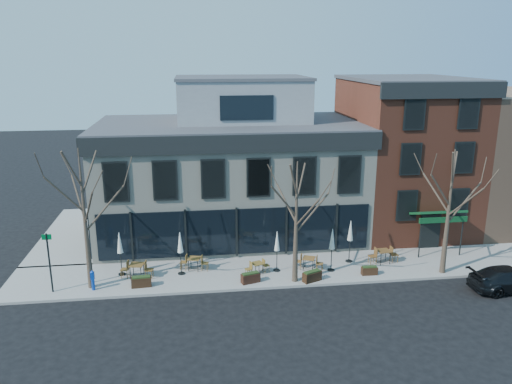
{
  "coord_description": "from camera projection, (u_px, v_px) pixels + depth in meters",
  "views": [
    {
      "loc": [
        -2.64,
        -29.72,
        12.8
      ],
      "look_at": [
        1.51,
        2.0,
        3.9
      ],
      "focal_mm": 35.0,
      "sensor_mm": 36.0,
      "label": 1
    }
  ],
  "objects": [
    {
      "name": "planter_1",
      "position": [
        251.0,
        278.0,
        28.47
      ],
      "size": [
        1.15,
        0.72,
        0.6
      ],
      "color": "black",
      "rests_on": "sidewalk_front"
    },
    {
      "name": "tree_mid",
      "position": [
        296.0,
        221.0,
        27.78
      ],
      "size": [
        3.5,
        3.55,
        7.04
      ],
      "color": "#382B21",
      "rests_on": "sidewalk_front"
    },
    {
      "name": "cafe_set_4",
      "position": [
        309.0,
        262.0,
        30.15
      ],
      "size": [
        1.79,
        1.1,
        0.93
      ],
      "color": "brown",
      "rests_on": "sidewalk_front"
    },
    {
      "name": "cafe_set_5",
      "position": [
        383.0,
        255.0,
        31.1
      ],
      "size": [
        1.96,
        0.83,
        1.02
      ],
      "color": "brown",
      "rests_on": "sidewalk_front"
    },
    {
      "name": "ground",
      "position": [
        237.0,
        259.0,
        32.15
      ],
      "size": [
        120.0,
        120.0,
        0.0
      ],
      "primitive_type": "plane",
      "color": "black",
      "rests_on": "ground"
    },
    {
      "name": "cafe_set_1",
      "position": [
        194.0,
        262.0,
        30.12
      ],
      "size": [
        1.82,
        0.86,
        0.93
      ],
      "color": "brown",
      "rests_on": "sidewalk_front"
    },
    {
      "name": "umbrella_3",
      "position": [
        332.0,
        241.0,
        29.62
      ],
      "size": [
        0.43,
        0.43,
        2.68
      ],
      "color": "black",
      "rests_on": "sidewalk_front"
    },
    {
      "name": "call_box",
      "position": [
        93.0,
        280.0,
        27.49
      ],
      "size": [
        0.23,
        0.23,
        1.17
      ],
      "color": "#0C359D",
      "rests_on": "sidewalk_front"
    },
    {
      "name": "tree_corner",
      "position": [
        85.0,
        218.0,
        26.89
      ],
      "size": [
        3.93,
        3.98,
        7.92
      ],
      "color": "#382B21",
      "rests_on": "sidewalk_front"
    },
    {
      "name": "corner_building",
      "position": [
        231.0,
        170.0,
        35.74
      ],
      "size": [
        18.39,
        10.39,
        11.1
      ],
      "color": "beige",
      "rests_on": "ground"
    },
    {
      "name": "sidewalk_side",
      "position": [
        76.0,
        234.0,
        36.46
      ],
      "size": [
        4.5,
        12.0,
        0.15
      ],
      "primitive_type": "cube",
      "color": "gray",
      "rests_on": "ground"
    },
    {
      "name": "red_brick_building",
      "position": [
        404.0,
        153.0,
        37.02
      ],
      "size": [
        8.2,
        11.78,
        11.18
      ],
      "color": "brown",
      "rests_on": "ground"
    },
    {
      "name": "umbrella_4",
      "position": [
        350.0,
        233.0,
        30.91
      ],
      "size": [
        0.43,
        0.43,
        2.71
      ],
      "color": "black",
      "rests_on": "sidewalk_front"
    },
    {
      "name": "planter_2",
      "position": [
        312.0,
        276.0,
        28.65
      ],
      "size": [
        1.2,
        0.86,
        0.62
      ],
      "color": "black",
      "rests_on": "sidewalk_front"
    },
    {
      "name": "tree_right",
      "position": [
        449.0,
        211.0,
        28.85
      ],
      "size": [
        3.72,
        3.77,
        7.48
      ],
      "color": "#382B21",
      "rests_on": "sidewalk_front"
    },
    {
      "name": "umbrella_0",
      "position": [
        120.0,
        245.0,
        29.08
      ],
      "size": [
        0.42,
        0.42,
        2.63
      ],
      "color": "black",
      "rests_on": "sidewalk_front"
    },
    {
      "name": "sidewalk_front",
      "position": [
        293.0,
        269.0,
        30.48
      ],
      "size": [
        33.5,
        4.7,
        0.15
      ],
      "primitive_type": "cube",
      "color": "gray",
      "rests_on": "ground"
    },
    {
      "name": "umbrella_1",
      "position": [
        180.0,
        245.0,
        29.16
      ],
      "size": [
        0.42,
        0.42,
        2.64
      ],
      "color": "black",
      "rests_on": "sidewalk_front"
    },
    {
      "name": "planter_0",
      "position": [
        141.0,
        281.0,
        27.97
      ],
      "size": [
        1.13,
        0.52,
        0.62
      ],
      "color": "black",
      "rests_on": "sidewalk_front"
    },
    {
      "name": "cafe_set_3",
      "position": [
        257.0,
        267.0,
        29.6
      ],
      "size": [
        1.61,
        0.92,
        0.83
      ],
      "color": "brown",
      "rests_on": "sidewalk_front"
    },
    {
      "name": "sign_pole",
      "position": [
        49.0,
        259.0,
        26.94
      ],
      "size": [
        0.5,
        0.1,
        3.4
      ],
      "color": "black",
      "rests_on": "sidewalk_front"
    },
    {
      "name": "umbrella_2",
      "position": [
        277.0,
        243.0,
        29.6
      ],
      "size": [
        0.4,
        0.4,
        2.52
      ],
      "color": "black",
      "rests_on": "sidewalk_front"
    },
    {
      "name": "planter_3",
      "position": [
        369.0,
        270.0,
        29.51
      ],
      "size": [
        0.94,
        0.39,
        0.52
      ],
      "color": "black",
      "rests_on": "sidewalk_front"
    },
    {
      "name": "cafe_set_0",
      "position": [
        137.0,
        269.0,
        29.06
      ],
      "size": [
        1.98,
        0.9,
        1.02
      ],
      "color": "brown",
      "rests_on": "sidewalk_front"
    },
    {
      "name": "parked_sedan",
      "position": [
        510.0,
        279.0,
        27.8
      ],
      "size": [
        4.7,
        2.1,
        1.34
      ],
      "primitive_type": "imported",
      "rotation": [
        0.0,
        0.0,
        1.62
      ],
      "color": "black",
      "rests_on": "ground"
    }
  ]
}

